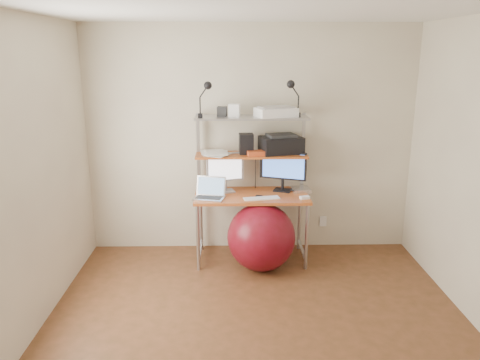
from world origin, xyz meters
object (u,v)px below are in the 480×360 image
(printer, at_px, (281,144))
(monitor_silver, at_px, (225,170))
(laptop, at_px, (210,193))
(monitor_black, at_px, (283,168))
(exercise_ball, at_px, (261,237))

(printer, bearing_deg, monitor_silver, 170.74)
(laptop, height_order, printer, printer)
(monitor_black, height_order, exercise_ball, monitor_black)
(monitor_black, distance_m, laptop, 0.84)
(monitor_silver, xyz_separation_m, laptop, (-0.16, -0.22, -0.20))
(monitor_black, xyz_separation_m, laptop, (-0.78, -0.24, -0.21))
(printer, xyz_separation_m, exercise_ball, (-0.23, -0.41, -0.89))
(monitor_silver, xyz_separation_m, printer, (0.60, 0.05, 0.26))
(laptop, xyz_separation_m, exercise_ball, (0.53, -0.14, -0.43))
(laptop, distance_m, printer, 0.93)
(monitor_silver, height_order, exercise_ball, monitor_silver)
(exercise_ball, bearing_deg, monitor_black, 56.78)
(monitor_silver, xyz_separation_m, monitor_black, (0.62, 0.02, 0.01))
(laptop, xyz_separation_m, printer, (0.76, 0.27, 0.46))
(monitor_silver, distance_m, printer, 0.66)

